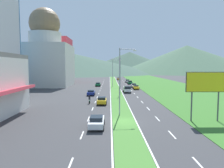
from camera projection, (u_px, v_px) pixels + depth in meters
ground_plane at (124, 122)px, 29.02m from camera, size 600.00×600.00×0.00m
grass_median at (114, 85)px, 88.80m from camera, size 3.20×240.00×0.06m
grass_verge_right at (162, 85)px, 89.04m from camera, size 24.00×240.00×0.06m
lane_dash_left_1 at (70, 165)px, 16.26m from camera, size 0.16×2.80×0.01m
lane_dash_left_2 at (82, 135)px, 23.49m from camera, size 0.16×2.80×0.01m
lane_dash_left_3 at (89, 119)px, 30.73m from camera, size 0.16×2.80×0.01m
lane_dash_left_4 at (93, 109)px, 37.96m from camera, size 0.16×2.80×0.01m
lane_dash_left_5 at (95, 102)px, 45.19m from camera, size 0.16×2.80×0.01m
lane_dash_left_6 at (97, 97)px, 52.42m from camera, size 0.16×2.80×0.01m
lane_dash_left_7 at (99, 93)px, 59.65m from camera, size 0.16×2.80×0.01m
lane_dash_left_8 at (100, 91)px, 66.88m from camera, size 0.16×2.80×0.01m
lane_dash_left_9 at (101, 88)px, 74.11m from camera, size 0.16×2.80×0.01m
lane_dash_left_10 at (102, 86)px, 81.35m from camera, size 0.16×2.80×0.01m
lane_dash_left_11 at (102, 85)px, 88.58m from camera, size 0.16×2.80×0.01m
lane_dash_left_12 at (103, 83)px, 95.81m from camera, size 0.16×2.80×0.01m
lane_dash_left_13 at (103, 82)px, 103.04m from camera, size 0.16×2.80×0.01m
lane_dash_left_14 at (104, 81)px, 110.27m from camera, size 0.16×2.80×0.01m
lane_dash_left_15 at (104, 80)px, 117.50m from camera, size 0.16×2.80×0.01m
lane_dash_right_1 at (200, 165)px, 16.38m from camera, size 0.16×2.80×0.01m
lane_dash_right_2 at (172, 135)px, 23.61m from camera, size 0.16×2.80×0.01m
lane_dash_right_3 at (157, 119)px, 30.84m from camera, size 0.16×2.80×0.01m
lane_dash_right_4 at (148, 109)px, 38.08m from camera, size 0.16×2.80×0.01m
lane_dash_right_5 at (142, 102)px, 45.31m from camera, size 0.16×2.80×0.01m
lane_dash_right_6 at (138, 97)px, 52.54m from camera, size 0.16×2.80×0.01m
lane_dash_right_7 at (134, 93)px, 59.77m from camera, size 0.16×2.80×0.01m
lane_dash_right_8 at (132, 91)px, 67.00m from camera, size 0.16×2.80×0.01m
lane_dash_right_9 at (129, 88)px, 74.23m from camera, size 0.16×2.80×0.01m
lane_dash_right_10 at (128, 86)px, 81.46m from camera, size 0.16×2.80×0.01m
lane_dash_right_11 at (126, 85)px, 88.70m from camera, size 0.16×2.80×0.01m
lane_dash_right_12 at (125, 83)px, 95.93m from camera, size 0.16×2.80×0.01m
lane_dash_right_13 at (124, 82)px, 103.16m from camera, size 0.16×2.80×0.01m
lane_dash_right_14 at (123, 81)px, 110.39m from camera, size 0.16×2.80×0.01m
lane_dash_right_15 at (122, 80)px, 117.62m from camera, size 0.16×2.80×0.01m
edge_line_median_left at (110, 85)px, 88.79m from camera, size 0.16×240.00×0.01m
edge_line_median_right at (118, 85)px, 88.83m from camera, size 0.16×240.00×0.01m
domed_building at (45, 55)px, 82.26m from camera, size 19.65×19.65×30.49m
midrise_colored at (54, 60)px, 103.45m from camera, size 15.68×15.68×21.68m
hill_far_left at (66, 63)px, 248.85m from camera, size 220.40×220.40×24.98m
hill_far_center at (130, 62)px, 318.92m from camera, size 155.36×155.36×30.03m
hill_far_right at (187, 59)px, 250.21m from camera, size 168.56×168.56×33.02m
street_lamp_near at (121, 78)px, 32.74m from camera, size 2.72×0.41×10.58m
street_lamp_mid at (119, 74)px, 56.46m from camera, size 2.79×0.30×9.94m
street_lamp_far at (113, 71)px, 80.10m from camera, size 3.41×0.28×10.40m
billboard_roadside at (206, 84)px, 28.86m from camera, size 5.55×0.28×6.99m
car_0 at (98, 84)px, 82.08m from camera, size 1.97×4.71×1.46m
car_1 at (97, 121)px, 26.44m from camera, size 1.97×4.59×1.45m
car_2 at (102, 100)px, 42.73m from camera, size 1.97×4.06×1.51m
car_3 at (130, 82)px, 91.28m from camera, size 1.98×4.56×1.55m
car_4 at (91, 93)px, 55.96m from camera, size 2.01×4.32×1.44m
car_5 at (134, 85)px, 76.38m from camera, size 1.87×4.63×1.55m
car_6 at (127, 81)px, 99.95m from camera, size 2.01×4.05×1.52m
car_7 at (119, 79)px, 119.74m from camera, size 2.04×4.23×1.40m
car_8 at (136, 87)px, 70.67m from camera, size 1.87×4.57×1.41m
pickup_truck_0 at (127, 89)px, 62.05m from camera, size 2.18×5.40×2.00m
motorcycle_rider at (90, 100)px, 43.50m from camera, size 0.36×2.00×1.80m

